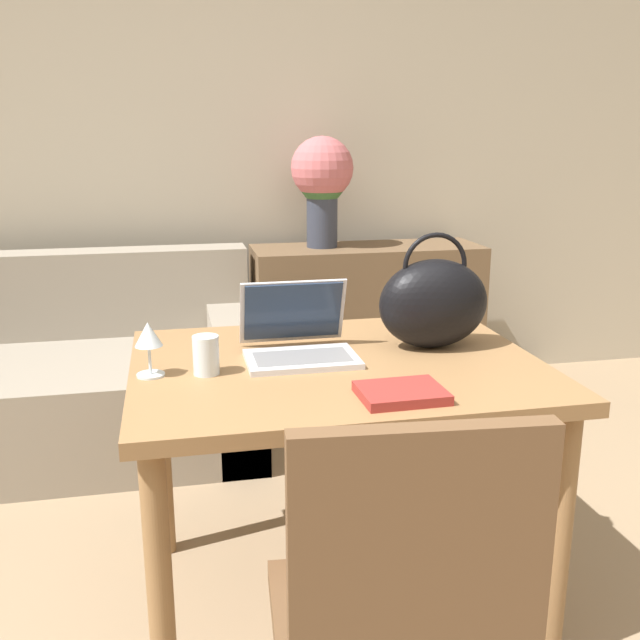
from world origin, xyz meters
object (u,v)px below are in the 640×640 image
at_px(wine_glass, 148,338).
at_px(handbag, 434,302).
at_px(chair, 399,619).
at_px(drinking_glass, 206,355).
at_px(flower_vase, 322,178).
at_px(laptop, 297,336).
at_px(couch, 64,385).

height_order(wine_glass, handbag, handbag).
relative_size(chair, wine_glass, 6.54).
xyz_separation_m(drinking_glass, flower_vase, (0.67, 1.68, 0.34)).
xyz_separation_m(drinking_glass, handbag, (0.66, 0.10, 0.08)).
bearing_deg(drinking_glass, chair, -68.33).
height_order(laptop, wine_glass, laptop).
bearing_deg(laptop, chair, -87.90).
bearing_deg(wine_glass, couch, 107.56).
xyz_separation_m(couch, handbag, (1.22, -1.25, 0.60)).
relative_size(laptop, drinking_glass, 2.98).
relative_size(drinking_glass, wine_glass, 0.71).
bearing_deg(laptop, drinking_glass, -157.00).
distance_m(wine_glass, flower_vase, 1.87).
height_order(drinking_glass, wine_glass, wine_glass).
bearing_deg(couch, laptop, -56.37).
bearing_deg(chair, couch, 116.99).
distance_m(chair, handbag, 0.99).
relative_size(couch, handbag, 5.03).
bearing_deg(flower_vase, laptop, -104.55).
bearing_deg(flower_vase, handbag, -90.37).
distance_m(couch, laptop, 1.58).
height_order(handbag, flower_vase, flower_vase).
xyz_separation_m(handbag, flower_vase, (0.01, 1.57, 0.25)).
height_order(chair, wine_glass, chair).
bearing_deg(chair, handbag, 71.01).
bearing_deg(couch, chair, -67.66).
bearing_deg(wine_glass, drinking_glass, -5.43).
relative_size(chair, flower_vase, 1.74).
xyz_separation_m(chair, drinking_glass, (-0.29, 0.73, 0.29)).
relative_size(laptop, handbag, 0.90).
height_order(laptop, handbag, handbag).
height_order(chair, flower_vase, flower_vase).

